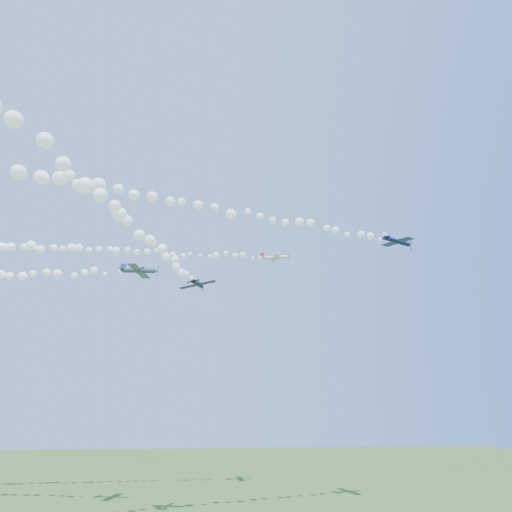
{
  "coord_description": "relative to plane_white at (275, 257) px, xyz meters",
  "views": [
    {
      "loc": [
        -6.38,
        -85.96,
        16.98
      ],
      "look_at": [
        1.82,
        -5.58,
        45.94
      ],
      "focal_mm": 30.0,
      "sensor_mm": 36.0,
      "label": 1
    }
  ],
  "objects": [
    {
      "name": "plane_grey",
      "position": [
        -28.74,
        -16.61,
        -9.59
      ],
      "size": [
        7.76,
        8.25,
        2.77
      ],
      "rotation": [
        -0.04,
        0.06,
        -0.21
      ],
      "color": "#383E51"
    },
    {
      "name": "smoke_trail_white",
      "position": [
        -39.76,
        -1.58,
        -0.32
      ],
      "size": [
        75.24,
        5.52,
        3.02
      ],
      "primitive_type": null,
      "color": "white"
    },
    {
      "name": "smoke_trail_navy",
      "position": [
        -17.12,
        -31.7,
        -2.72
      ],
      "size": [
        74.34,
        25.65,
        2.95
      ],
      "primitive_type": null,
      "color": "white"
    },
    {
      "name": "plane_white",
      "position": [
        0.0,
        0.0,
        0.0
      ],
      "size": [
        7.27,
        7.52,
        2.0
      ],
      "rotation": [
        0.07,
        -0.09,
        0.04
      ],
      "color": "silver"
    },
    {
      "name": "plane_black",
      "position": [
        -17.21,
        -24.22,
        -14.1
      ],
      "size": [
        6.35,
        6.06,
        1.8
      ],
      "rotation": [
        -0.16,
        -0.09,
        1.3
      ],
      "color": "black"
    },
    {
      "name": "ground",
      "position": [
        -8.02,
        -10.08,
        -51.43
      ],
      "size": [
        260.0,
        260.0,
        0.0
      ],
      "primitive_type": "plane",
      "color": "#2D4E1D",
      "rests_on": "ground"
    },
    {
      "name": "smoke_trail_black",
      "position": [
        -26.72,
        -58.77,
        -14.37
      ],
      "size": [
        19.68,
        65.69,
        2.55
      ],
      "primitive_type": null,
      "color": "white"
    },
    {
      "name": "plane_navy",
      "position": [
        22.13,
        -19.15,
        -2.54
      ],
      "size": [
        7.46,
        7.93,
        2.91
      ],
      "rotation": [
        0.15,
        0.09,
        0.31
      ],
      "color": "#0D1639"
    }
  ]
}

